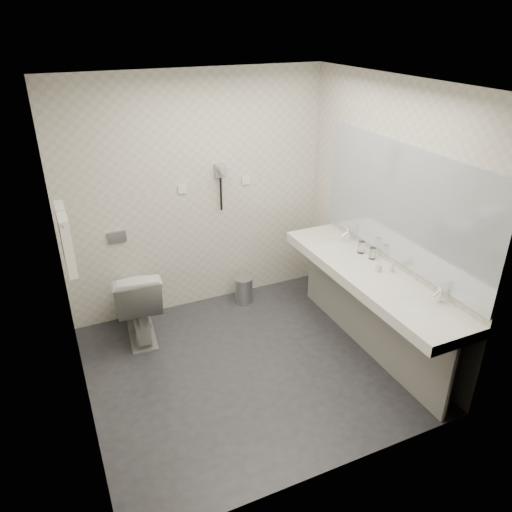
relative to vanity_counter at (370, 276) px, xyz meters
name	(u,v)px	position (x,y,z in m)	size (l,w,h in m)	color
floor	(248,367)	(-1.12, 0.20, -0.80)	(2.80, 2.80, 0.00)	#27272C
ceiling	(245,84)	(-1.12, 0.20, 1.70)	(2.80, 2.80, 0.00)	silver
wall_back	(197,196)	(-1.12, 1.50, 0.45)	(2.80, 2.80, 0.00)	beige
wall_front	(333,329)	(-1.12, -1.10, 0.45)	(2.80, 2.80, 0.00)	beige
wall_left	(66,280)	(-2.52, 0.20, 0.45)	(2.60, 2.60, 0.00)	beige
wall_right	(386,218)	(0.27, 0.20, 0.45)	(2.60, 2.60, 0.00)	beige
vanity_counter	(370,276)	(0.00, 0.00, 0.00)	(0.55, 2.20, 0.10)	silver
vanity_panel	(367,315)	(0.02, 0.00, -0.42)	(0.03, 2.15, 0.75)	gray
vanity_post_near	(450,382)	(0.05, -1.04, -0.42)	(0.06, 0.06, 0.75)	silver
vanity_post_far	(314,268)	(0.05, 1.04, -0.42)	(0.06, 0.06, 0.75)	silver
mirror	(402,205)	(0.26, 0.00, 0.65)	(0.02, 2.20, 1.05)	#B2BCC6
basin_near	(419,308)	(0.00, -0.65, 0.04)	(0.40, 0.31, 0.05)	silver
basin_far	(331,245)	(0.00, 0.65, 0.04)	(0.40, 0.31, 0.05)	silver
faucet_near	(440,294)	(0.19, -0.65, 0.12)	(0.04, 0.04, 0.15)	silver
faucet_far	(348,234)	(0.19, 0.65, 0.12)	(0.04, 0.04, 0.15)	silver
soap_bottle_a	(379,267)	(0.07, -0.03, 0.10)	(0.04, 0.04, 0.10)	beige
soap_bottle_c	(392,267)	(0.18, -0.08, 0.10)	(0.04, 0.04, 0.10)	beige
glass_left	(372,253)	(0.17, 0.21, 0.11)	(0.06, 0.06, 0.11)	silver
glass_right	(361,247)	(0.15, 0.36, 0.11)	(0.07, 0.07, 0.12)	silver
toilet	(137,301)	(-1.91, 1.12, -0.40)	(0.45, 0.79, 0.80)	silver
flush_plate	(117,237)	(-1.98, 1.49, 0.15)	(0.18, 0.02, 0.12)	#B2B5BA
pedal_bin	(244,290)	(-0.71, 1.27, -0.66)	(0.20, 0.20, 0.29)	#B2B5BA
bin_lid	(243,279)	(-0.71, 1.27, -0.51)	(0.20, 0.20, 0.01)	#B2B5BA
towel_rail	(59,213)	(-2.47, 0.75, 0.75)	(0.02, 0.02, 0.62)	silver
towel_near	(67,245)	(-2.46, 0.61, 0.53)	(0.07, 0.24, 0.48)	white
towel_far	(64,232)	(-2.46, 0.89, 0.53)	(0.07, 0.24, 0.48)	white
dryer_cradle	(220,170)	(-0.88, 1.47, 0.70)	(0.10, 0.04, 0.14)	gray
dryer_barrel	(222,169)	(-0.88, 1.40, 0.73)	(0.08, 0.08, 0.14)	gray
dryer_cord	(221,194)	(-0.88, 1.46, 0.45)	(0.02, 0.02, 0.35)	black
switch_plate_a	(182,189)	(-1.27, 1.49, 0.55)	(0.09, 0.02, 0.09)	silver
switch_plate_b	(246,180)	(-0.57, 1.49, 0.55)	(0.09, 0.02, 0.09)	silver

